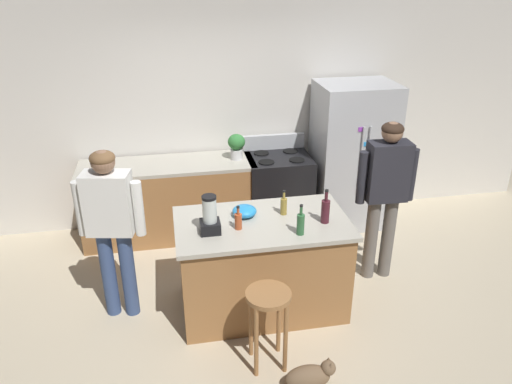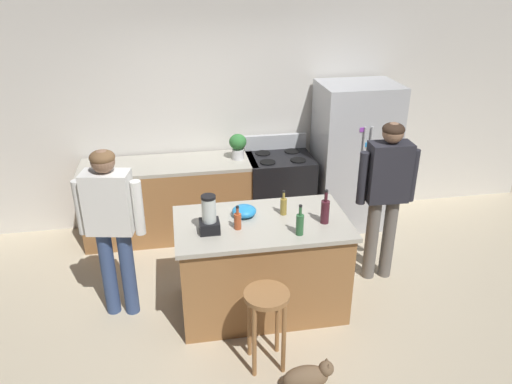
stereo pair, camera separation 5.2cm
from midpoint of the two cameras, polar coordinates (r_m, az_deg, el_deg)
The scene contains 17 objects.
ground_plane at distance 4.87m, azimuth 0.94°, elevation -13.03°, with size 14.00×14.00×0.00m, color beige.
back_wall at distance 5.99m, azimuth -2.52°, elevation 9.04°, with size 8.00×0.10×2.70m, color silver.
kitchen_island at distance 4.60m, azimuth 0.98°, elevation -8.47°, with size 1.55×0.88×0.92m.
back_counter_run at distance 5.89m, azimuth -9.57°, elevation -0.87°, with size 2.00×0.64×0.92m.
refrigerator at distance 6.07m, azimuth 11.50°, elevation 4.08°, with size 0.90×0.73×1.76m.
stove_range at distance 5.99m, azimuth 2.97°, elevation 0.06°, with size 0.76×0.65×1.10m.
person_by_island_left at distance 4.44m, azimuth -16.17°, elevation -3.06°, with size 0.60×0.29×1.63m.
person_by_sink_right at distance 4.95m, azimuth 15.17°, elevation 0.47°, with size 0.59×0.24×1.68m.
bar_stool at distance 3.95m, azimuth 1.61°, elevation -13.50°, with size 0.36×0.36×0.70m.
cat at distance 4.07m, azimuth 6.43°, elevation -20.55°, with size 0.52×0.18×0.26m.
potted_plant at distance 5.69m, azimuth -1.86°, elevation 5.50°, with size 0.20×0.20×0.30m.
blender_appliance at distance 4.15m, azimuth -5.10°, elevation -2.88°, with size 0.17×0.17×0.34m.
bottle_olive_oil at distance 4.13m, azimuth 5.47°, elevation -3.69°, with size 0.07×0.07×0.28m.
bottle_wine at distance 4.33m, azimuth 8.36°, elevation -2.18°, with size 0.08×0.08×0.32m.
bottle_cooking_sauce at distance 4.21m, azimuth -1.79°, elevation -3.33°, with size 0.06×0.06×0.22m.
bottle_vinegar at distance 4.45m, azimuth 3.54°, elevation -1.60°, with size 0.06×0.06×0.24m.
mixing_bowl at distance 4.43m, azimuth -1.04°, elevation -2.22°, with size 0.22×0.22×0.10m, color #268CD8.
Camera 2 is at (-0.71, -3.76, 3.01)m, focal length 34.47 mm.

